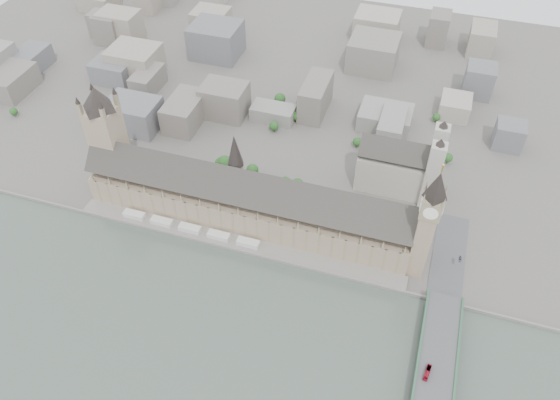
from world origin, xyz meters
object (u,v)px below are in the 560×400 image
(victoria_tower, at_px, (107,134))
(red_bus_north, at_px, (427,372))
(elizabeth_tower, at_px, (428,219))
(westminster_abbey, at_px, (401,166))
(palace_of_westminster, at_px, (247,200))
(westminster_bridge, at_px, (433,391))
(car_approach, at_px, (460,259))

(victoria_tower, height_order, red_bus_north, victoria_tower)
(elizabeth_tower, bearing_deg, westminster_abbey, 107.29)
(palace_of_westminster, relative_size, red_bus_north, 22.86)
(red_bus_north, bearing_deg, victoria_tower, 167.98)
(palace_of_westminster, height_order, westminster_bridge, palace_of_westminster)
(palace_of_westminster, relative_size, car_approach, 50.45)
(palace_of_westminster, relative_size, elizabeth_tower, 2.47)
(westminster_bridge, bearing_deg, palace_of_westminster, 146.51)
(palace_of_westminster, bearing_deg, red_bus_north, -32.36)
(palace_of_westminster, height_order, westminster_abbey, westminster_abbey)
(victoria_tower, distance_m, westminster_abbey, 244.79)
(victoria_tower, relative_size, red_bus_north, 8.63)
(elizabeth_tower, bearing_deg, victoria_tower, 176.04)
(palace_of_westminster, bearing_deg, victoria_tower, 177.04)
(victoria_tower, bearing_deg, elizabeth_tower, -3.96)
(palace_of_westminster, relative_size, victoria_tower, 2.65)
(palace_of_westminster, distance_m, red_bus_north, 185.66)
(victoria_tower, xyz_separation_m, car_approach, (290.93, -5.45, -44.19))
(red_bus_north, bearing_deg, westminster_bridge, -47.08)
(elizabeth_tower, bearing_deg, palace_of_westminster, 175.15)
(elizabeth_tower, distance_m, car_approach, 57.71)
(victoria_tower, bearing_deg, red_bus_north, -20.74)
(elizabeth_tower, relative_size, westminster_bridge, 0.33)
(palace_of_westminster, relative_size, westminster_abbey, 3.90)
(westminster_bridge, xyz_separation_m, red_bus_north, (-5.44, 8.01, 6.74))
(elizabeth_tower, height_order, red_bus_north, elizabeth_tower)
(victoria_tower, xyz_separation_m, westminster_abbey, (232.92, 69.00, -30.12))
(victoria_tower, distance_m, car_approach, 294.32)
(westminster_abbey, height_order, car_approach, westminster_abbey)
(car_approach, bearing_deg, palace_of_westminster, 179.69)
(palace_of_westminster, distance_m, elizabeth_tower, 142.94)
(victoria_tower, relative_size, westminster_abbey, 1.47)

